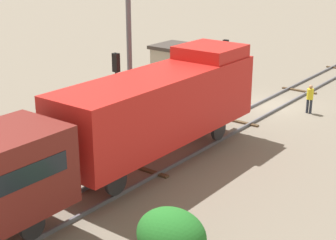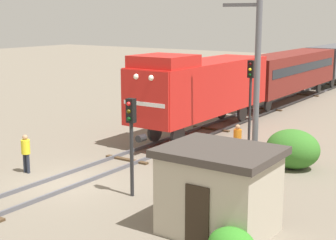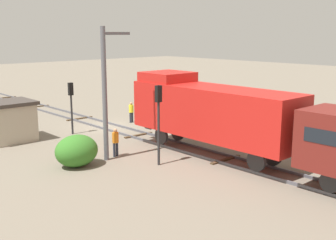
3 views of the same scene
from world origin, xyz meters
name	(u,v)px [view 1 (image 1 of 3)]	position (x,y,z in m)	size (l,w,h in m)	color
ground_plane	(272,105)	(0.00, 0.00, 0.00)	(144.95, 144.95, 0.00)	#756B5B
railway_track	(272,104)	(0.00, 0.00, 0.07)	(2.40, 96.63, 0.16)	#595960
locomotive	(164,103)	(0.00, 10.78, 2.77)	(2.90, 11.60, 4.60)	red
traffic_signal_near	(225,58)	(3.20, 0.37, 2.62)	(0.32, 0.34, 3.74)	#262628
traffic_signal_mid	(117,81)	(3.40, 10.10, 3.08)	(0.32, 0.34, 4.45)	#262628
worker_near_track	(310,97)	(-2.40, 0.10, 1.00)	(0.38, 0.38, 1.70)	#262B38
worker_by_signal	(144,105)	(4.20, 7.14, 1.00)	(0.38, 0.38, 1.70)	#262B38
catenary_mast	(130,49)	(4.94, 7.35, 4.03)	(1.94, 0.28, 7.58)	#595960
relay_hut	(180,65)	(7.50, -0.69, 1.39)	(3.50, 2.90, 2.74)	#B2A893
bush_near	(107,99)	(6.88, 7.26, 0.88)	(2.43, 1.99, 1.77)	#357426
bush_mid	(178,70)	(8.78, -2.27, 0.50)	(1.37, 1.12, 0.99)	#358826
bush_far	(171,235)	(-4.87, 16.68, 0.84)	(2.32, 1.90, 1.69)	#247026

